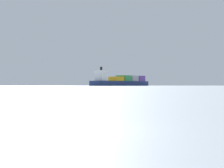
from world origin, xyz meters
TOP-DOWN VIEW (x-y plane):
  - ground_plane at (0.00, 0.00)m, footprint 4000.00×4000.00m
  - cargo_ship at (197.79, 656.95)m, footprint 128.97×100.38m
  - distant_headland at (210.86, 1450.36)m, footprint 1146.48×237.63m

SIDE VIEW (x-z plane):
  - ground_plane at x=0.00m, z-range 0.00..0.00m
  - cargo_ship at x=197.79m, z-range -7.59..24.88m
  - distant_headland at x=210.86m, z-range 0.00..51.57m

